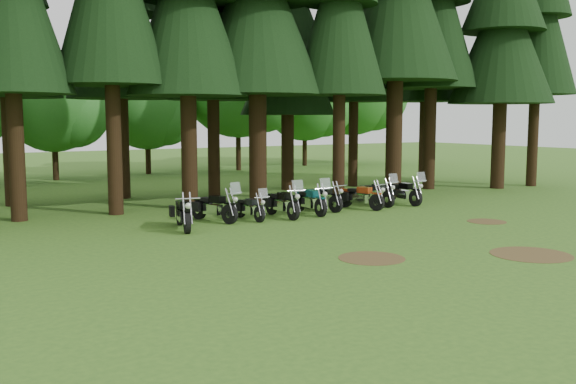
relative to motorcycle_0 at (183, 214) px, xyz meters
name	(u,v)px	position (x,y,z in m)	size (l,w,h in m)	color
ground	(404,236)	(5.43, -4.95, -0.51)	(120.00, 120.00, 0.00)	#34601E
pine_front_9	(504,7)	(19.37, 2.88, 9.00)	(5.44, 5.44, 15.89)	black
pine_back_4	(288,29)	(9.47, 8.30, 7.74)	(4.94, 4.94, 13.78)	black
pine_back_5	(355,5)	(13.50, 7.91, 9.26)	(3.94, 3.94, 16.33)	black
pine_back_6	(427,11)	(18.79, 7.84, 9.41)	(4.59, 4.59, 16.58)	black
decid_3	(59,105)	(0.72, 20.18, 4.00)	(6.12, 5.95, 7.65)	black
decid_4	(152,109)	(7.01, 21.37, 3.86)	(5.93, 5.76, 7.41)	black
decid_5	(244,83)	(13.72, 20.76, 5.72)	(8.45, 8.21, 10.56)	black
decid_6	(310,100)	(20.28, 22.06, 4.69)	(7.06, 6.86, 8.82)	black
decid_7	(357,88)	(24.89, 21.88, 5.71)	(8.44, 8.20, 10.55)	black
dirt_patch_0	(372,258)	(2.43, -6.95, -0.51)	(1.80, 1.80, 0.01)	#4C3D1E
dirt_patch_1	(487,222)	(9.93, -4.45, -0.51)	(1.40, 1.40, 0.01)	#4C3D1E
dirt_patch_2	(531,254)	(6.43, -8.95, -0.51)	(2.20, 2.20, 0.01)	#4C3D1E
motorcycle_0	(183,214)	(0.00, 0.00, 0.00)	(0.80, 2.43, 1.01)	black
motorcycle_1	(214,208)	(1.58, 0.88, -0.01)	(0.96, 2.38, 1.51)	black
motorcycle_2	(250,209)	(2.87, 0.53, -0.09)	(0.38, 2.00, 1.26)	black
motorcycle_3	(282,204)	(4.21, 0.41, -0.01)	(0.45, 2.41, 1.52)	black
motorcycle_4	(310,201)	(5.56, 0.54, -0.01)	(0.50, 2.40, 1.51)	black
motorcycle_5	(321,199)	(6.53, 1.12, -0.04)	(0.49, 2.29, 0.93)	black
motorcycle_6	(360,198)	(8.15, 0.61, -0.04)	(0.74, 2.24, 0.93)	black
motorcycle_7	(376,194)	(9.38, 1.08, -0.03)	(0.43, 2.31, 1.46)	black
motorcycle_8	(403,193)	(10.65, 0.78, -0.02)	(0.44, 2.36, 1.49)	black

